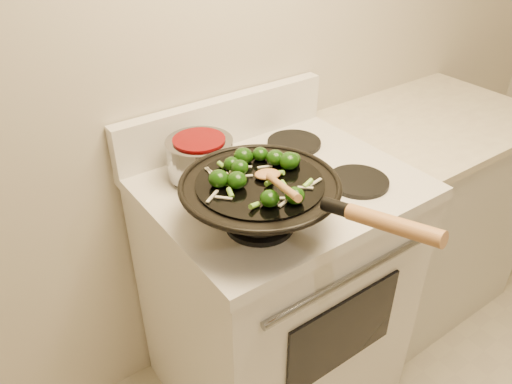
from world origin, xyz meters
TOP-DOWN VIEW (x-y plane):
  - stove at (-0.11, 1.17)m, footprint 0.78×0.67m
  - counter_unit at (0.64, 1.20)m, footprint 0.86×0.62m
  - wok at (-0.29, 1.01)m, footprint 0.41×0.67m
  - stirfry at (-0.28, 1.05)m, footprint 0.30×0.27m
  - wooden_spoon at (-0.30, 0.95)m, footprint 0.16×0.29m
  - saucepan at (-0.29, 1.32)m, footprint 0.20×0.32m

SIDE VIEW (x-z plane):
  - counter_unit at x=0.64m, z-range 0.00..0.91m
  - stove at x=-0.11m, z-range -0.07..1.01m
  - saucepan at x=-0.29m, z-range 0.93..1.05m
  - wok at x=-0.29m, z-range 0.89..1.11m
  - stirfry at x=-0.28m, z-range 1.05..1.10m
  - wooden_spoon at x=-0.30m, z-range 1.04..1.15m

